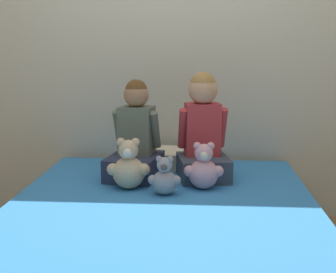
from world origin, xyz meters
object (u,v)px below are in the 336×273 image
(child_on_left, at_px, (136,140))
(teddy_bear_held_by_left_child, at_px, (129,167))
(teddy_bear_between_children, at_px, (165,178))
(child_on_right, at_px, (203,133))
(bed, at_px, (163,237))
(teddy_bear_held_by_right_child, at_px, (204,169))
(pillow_at_headboard, at_px, (172,158))

(child_on_left, height_order, teddy_bear_held_by_left_child, child_on_left)
(teddy_bear_held_by_left_child, relative_size, teddy_bear_between_children, 1.35)
(child_on_right, bearing_deg, teddy_bear_between_children, -130.50)
(bed, xyz_separation_m, teddy_bear_held_by_left_child, (-0.22, 0.19, 0.35))
(child_on_left, bearing_deg, teddy_bear_held_by_right_child, -19.04)
(child_on_right, distance_m, pillow_at_headboard, 0.43)
(bed, height_order, teddy_bear_held_by_right_child, teddy_bear_held_by_right_child)
(child_on_left, relative_size, pillow_at_headboard, 1.14)
(child_on_left, distance_m, child_on_right, 0.43)
(child_on_left, distance_m, teddy_bear_held_by_right_child, 0.51)
(teddy_bear_held_by_right_child, height_order, pillow_at_headboard, teddy_bear_held_by_right_child)
(teddy_bear_held_by_left_child, xyz_separation_m, teddy_bear_between_children, (0.22, -0.10, -0.03))
(teddy_bear_held_by_left_child, height_order, teddy_bear_held_by_right_child, teddy_bear_held_by_left_child)
(teddy_bear_held_by_left_child, distance_m, pillow_at_headboard, 0.61)
(teddy_bear_held_by_left_child, xyz_separation_m, teddy_bear_held_by_right_child, (0.44, 0.03, -0.01))
(child_on_left, bearing_deg, child_on_right, 9.74)
(bed, relative_size, child_on_left, 3.01)
(child_on_right, relative_size, pillow_at_headboard, 1.23)
(child_on_right, xyz_separation_m, teddy_bear_between_children, (-0.21, -0.37, -0.20))
(bed, xyz_separation_m, teddy_bear_held_by_right_child, (0.22, 0.21, 0.34))
(bed, xyz_separation_m, teddy_bear_between_children, (0.00, 0.09, 0.32))
(child_on_left, distance_m, teddy_bear_held_by_left_child, 0.29)
(teddy_bear_held_by_right_child, xyz_separation_m, teddy_bear_between_children, (-0.22, -0.13, -0.02))
(teddy_bear_held_by_left_child, relative_size, pillow_at_headboard, 0.55)
(pillow_at_headboard, bearing_deg, teddy_bear_held_by_right_child, -67.46)
(bed, relative_size, teddy_bear_between_children, 8.38)
(teddy_bear_held_by_left_child, bearing_deg, child_on_right, 28.82)
(teddy_bear_between_children, bearing_deg, pillow_at_headboard, 90.22)
(bed, bearing_deg, teddy_bear_held_by_right_child, 44.05)
(child_on_right, relative_size, teddy_bear_between_children, 3.00)
(bed, xyz_separation_m, child_on_right, (0.22, 0.45, 0.51))
(child_on_right, xyz_separation_m, teddy_bear_held_by_right_child, (0.01, -0.24, -0.17))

